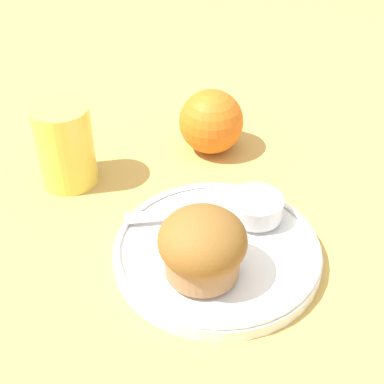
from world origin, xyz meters
name	(u,v)px	position (x,y,z in m)	size (l,w,h in m)	color
ground_plane	(222,248)	(0.00, 0.00, 0.00)	(3.00, 3.00, 0.00)	tan
plate	(217,250)	(-0.01, -0.01, 0.01)	(0.22, 0.22, 0.02)	white
muffin	(202,246)	(-0.04, -0.04, 0.05)	(0.09, 0.09, 0.07)	#9E7047
cream_ramekin	(256,206)	(0.05, 0.01, 0.03)	(0.06, 0.06, 0.02)	silver
berry_pair	(196,219)	(-0.02, 0.03, 0.03)	(0.03, 0.01, 0.01)	#B7192D
butter_knife	(201,212)	(-0.01, 0.04, 0.02)	(0.17, 0.06, 0.00)	silver
orange_fruit	(211,122)	(0.07, 0.18, 0.04)	(0.09, 0.09, 0.09)	orange
juice_glass	(65,146)	(-0.12, 0.18, 0.05)	(0.07, 0.07, 0.10)	#EAD14C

